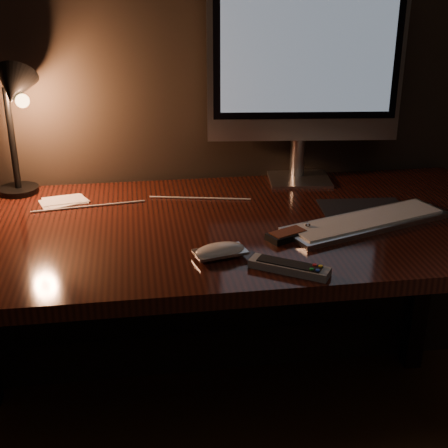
{
  "coord_description": "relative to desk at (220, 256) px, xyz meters",
  "views": [
    {
      "loc": [
        -0.22,
        0.35,
        1.38
      ],
      "look_at": [
        -0.02,
        1.73,
        0.8
      ],
      "focal_mm": 50.0,
      "sensor_mm": 36.0,
      "label": 1
    }
  ],
  "objects": [
    {
      "name": "media_remote",
      "position": [
        0.16,
        -0.19,
        0.14
      ],
      "size": [
        0.15,
        0.1,
        0.03
      ],
      "rotation": [
        0.0,
        0.0,
        0.44
      ],
      "color": "black",
      "rests_on": "desk"
    },
    {
      "name": "monitor",
      "position": [
        0.29,
        0.24,
        0.49
      ],
      "size": [
        0.58,
        0.19,
        0.61
      ],
      "rotation": [
        0.0,
        0.0,
        -0.11
      ],
      "color": "silver",
      "rests_on": "desk"
    },
    {
      "name": "mouse",
      "position": [
        -0.04,
        -0.27,
        0.14
      ],
      "size": [
        0.13,
        0.09,
        0.02
      ],
      "primitive_type": "ellipsoid",
      "rotation": [
        0.0,
        0.0,
        0.23
      ],
      "color": "white",
      "rests_on": "desk"
    },
    {
      "name": "keyboard",
      "position": [
        0.37,
        -0.14,
        0.14
      ],
      "size": [
        0.48,
        0.28,
        0.02
      ],
      "primitive_type": "cube",
      "rotation": [
        0.0,
        0.0,
        0.34
      ],
      "color": "silver",
      "rests_on": "desk"
    },
    {
      "name": "tv_remote",
      "position": [
        0.1,
        -0.37,
        0.14
      ],
      "size": [
        0.18,
        0.14,
        0.02
      ],
      "rotation": [
        0.0,
        0.0,
        -0.58
      ],
      "color": "gray",
      "rests_on": "desk"
    },
    {
      "name": "cable",
      "position": [
        -0.2,
        0.1,
        0.13
      ],
      "size": [
        0.61,
        0.05,
        0.01
      ],
      "primitive_type": "cylinder",
      "rotation": [
        0.0,
        1.57,
        -0.08
      ],
      "color": "white",
      "rests_on": "desk"
    },
    {
      "name": "papers",
      "position": [
        -0.43,
        0.15,
        0.13
      ],
      "size": [
        0.15,
        0.12,
        0.01
      ],
      "primitive_type": "cube",
      "rotation": [
        0.0,
        0.0,
        0.31
      ],
      "color": "white",
      "rests_on": "desk"
    },
    {
      "name": "desk",
      "position": [
        0.0,
        0.0,
        0.0
      ],
      "size": [
        1.6,
        0.75,
        0.75
      ],
      "color": "#35130C",
      "rests_on": "ground"
    },
    {
      "name": "mousepad",
      "position": [
        0.4,
        -0.04,
        0.13
      ],
      "size": [
        0.25,
        0.21,
        0.0
      ],
      "primitive_type": "cube",
      "rotation": [
        0.0,
        0.0,
        -0.08
      ],
      "color": "black",
      "rests_on": "desk"
    },
    {
      "name": "desk_lamp",
      "position": [
        -0.55,
        0.22,
        0.39
      ],
      "size": [
        0.18,
        0.2,
        0.39
      ],
      "rotation": [
        0.0,
        0.0,
        0.25
      ],
      "color": "black",
      "rests_on": "desk"
    }
  ]
}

